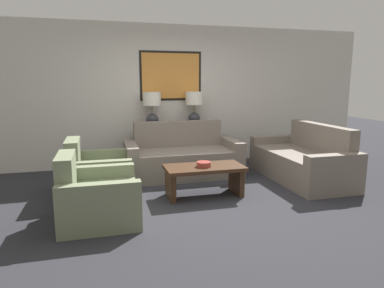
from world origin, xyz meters
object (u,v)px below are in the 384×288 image
(couch_by_side, at_px, (302,161))
(armchair_near_camera, at_px, (96,198))
(armchair_near_back_wall, at_px, (97,175))
(console_table, at_px, (174,146))
(couch_by_back_wall, at_px, (182,158))
(table_lamp_right, at_px, (194,105))
(decorative_bowl, at_px, (204,164))
(table_lamp_left, at_px, (152,106))
(coffee_table, at_px, (204,174))

(couch_by_side, height_order, armchair_near_camera, couch_by_side)
(couch_by_side, xyz_separation_m, armchair_near_back_wall, (-3.27, 0.12, -0.03))
(console_table, distance_m, couch_by_back_wall, 0.70)
(table_lamp_right, bearing_deg, armchair_near_camera, -127.68)
(decorative_bowl, relative_size, armchair_near_back_wall, 0.22)
(decorative_bowl, xyz_separation_m, armchair_near_camera, (-1.44, -0.48, -0.19))
(decorative_bowl, distance_m, armchair_near_camera, 1.53)
(table_lamp_right, distance_m, armchair_near_back_wall, 2.41)
(table_lamp_left, height_order, couch_by_back_wall, table_lamp_left)
(couch_by_side, distance_m, coffee_table, 1.86)
(coffee_table, bearing_deg, table_lamp_right, 78.98)
(couch_by_back_wall, height_order, decorative_bowl, couch_by_back_wall)
(couch_by_back_wall, bearing_deg, console_table, 90.00)
(armchair_near_camera, bearing_deg, couch_by_side, 15.67)
(armchair_near_back_wall, bearing_deg, console_table, 42.82)
(armchair_near_back_wall, bearing_deg, couch_by_back_wall, 23.71)
(table_lamp_left, height_order, decorative_bowl, table_lamp_left)
(table_lamp_right, xyz_separation_m, armchair_near_camera, (-1.82, -2.35, -0.89))
(table_lamp_left, height_order, armchair_near_back_wall, table_lamp_left)
(table_lamp_right, relative_size, armchair_near_camera, 0.68)
(decorative_bowl, bearing_deg, console_table, 90.79)
(console_table, xyz_separation_m, table_lamp_left, (-0.40, 0.00, 0.78))
(table_lamp_left, xyz_separation_m, armchair_near_camera, (-1.01, -2.35, -0.89))
(couch_by_side, distance_m, decorative_bowl, 1.89)
(decorative_bowl, height_order, armchair_near_back_wall, armchair_near_back_wall)
(decorative_bowl, bearing_deg, couch_by_side, 13.34)
(coffee_table, relative_size, decorative_bowl, 5.49)
(armchair_near_back_wall, bearing_deg, armchair_near_camera, -90.00)
(table_lamp_right, relative_size, coffee_table, 0.58)
(couch_by_side, distance_m, armchair_near_camera, 3.40)
(table_lamp_right, xyz_separation_m, armchair_near_back_wall, (-1.82, -1.31, -0.89))
(couch_by_back_wall, bearing_deg, couch_by_side, -21.86)
(table_lamp_right, relative_size, couch_by_back_wall, 0.33)
(couch_by_back_wall, relative_size, decorative_bowl, 9.60)
(console_table, relative_size, armchair_near_back_wall, 1.46)
(armchair_near_camera, bearing_deg, couch_by_back_wall, 49.60)
(coffee_table, height_order, decorative_bowl, decorative_bowl)
(table_lamp_left, xyz_separation_m, couch_by_side, (2.26, -1.44, -0.86))
(coffee_table, height_order, armchair_near_back_wall, armchair_near_back_wall)
(table_lamp_left, relative_size, couch_by_back_wall, 0.33)
(coffee_table, bearing_deg, decorative_bowl, -117.35)
(armchair_near_camera, bearing_deg, table_lamp_right, 52.32)
(console_table, relative_size, decorative_bowl, 6.75)
(table_lamp_right, distance_m, couch_by_side, 2.22)
(console_table, distance_m, decorative_bowl, 1.87)
(coffee_table, xyz_separation_m, decorative_bowl, (-0.02, -0.04, 0.15))
(armchair_near_back_wall, distance_m, armchair_near_camera, 1.04)
(table_lamp_left, relative_size, armchair_near_camera, 0.68)
(console_table, relative_size, coffee_table, 1.23)
(console_table, xyz_separation_m, coffee_table, (0.04, -1.83, -0.07))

